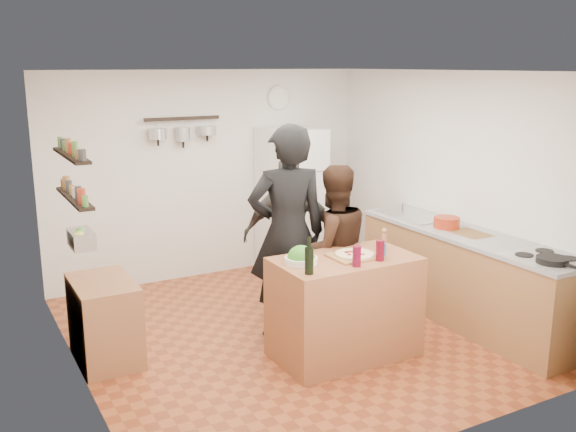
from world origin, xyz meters
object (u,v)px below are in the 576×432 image
person_back (290,236)px  fridge (291,200)px  skillet (552,260)px  salad_bowl (301,260)px  prep_island (344,307)px  person_center (333,249)px  wine_bottle (309,261)px  pepper_mill (384,241)px  person_left (287,233)px  wall_clock (279,98)px  counter_run (465,277)px  side_table (105,320)px  salt_canister (382,250)px  red_bowl (447,222)px

person_back → fridge: 1.46m
skillet → salad_bowl: bearing=150.8°
person_back → fridge: bearing=-90.3°
prep_island → person_center: size_ratio=0.76×
wine_bottle → person_center: 1.05m
pepper_mill → salad_bowl: bearing=180.0°
person_left → fridge: person_left is taller
prep_island → wall_clock: 3.31m
fridge → wall_clock: size_ratio=6.00×
pepper_mill → person_back: person_back is taller
person_left → counter_run: 1.94m
counter_run → side_table: 3.54m
salt_canister → fridge: bearing=79.1°
prep_island → person_center: 0.68m
prep_island → side_table: prep_island is taller
prep_island → wall_clock: bearing=73.9°
salt_canister → counter_run: 1.36m
person_left → person_center: bearing=-173.9°
prep_island → wall_clock: wall_clock is taller
prep_island → person_back: 1.19m
prep_island → salt_canister: size_ratio=10.33×
prep_island → wine_bottle: bearing=-156.3°
prep_island → red_bowl: red_bowl is taller
person_center → person_left: bearing=0.1°
salt_canister → salad_bowl: bearing=166.7°
fridge → skillet: bearing=-79.1°
salt_canister → person_center: bearing=97.9°
prep_island → salt_canister: salt_canister is taller
salad_bowl → person_back: bearing=65.5°
counter_run → red_bowl: bearing=100.8°
skillet → red_bowl: size_ratio=1.01×
prep_island → fridge: fridge is taller
pepper_mill → wall_clock: bearing=82.8°
person_center → counter_run: (1.33, -0.43, -0.37)m
person_back → wall_clock: bearing=-85.0°
person_left → side_table: size_ratio=2.56×
wine_bottle → wall_clock: 3.41m
skillet → person_center: bearing=128.9°
person_left → fridge: (1.04, 1.80, -0.12)m
salt_canister → counter_run: size_ratio=0.05×
person_center → side_table: size_ratio=2.06×
skillet → person_back: bearing=122.9°
counter_run → fridge: 2.46m
prep_island → side_table: size_ratio=1.56×
prep_island → red_bowl: bearing=13.7°
prep_island → wine_bottle: size_ratio=5.68×
counter_run → skillet: bearing=-95.2°
salt_canister → skillet: salt_canister is taller
salt_canister → skillet: size_ratio=0.45×
wine_bottle → wall_clock: bearing=66.4°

